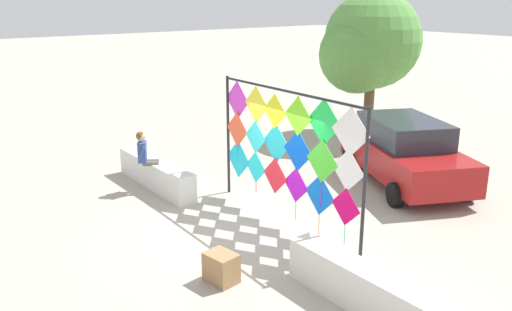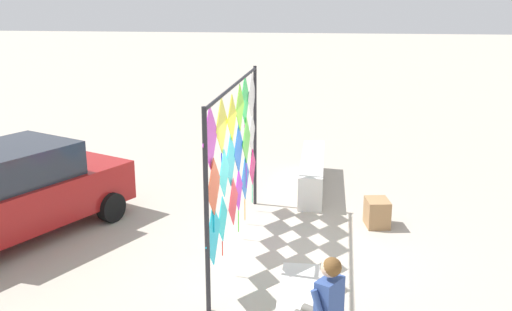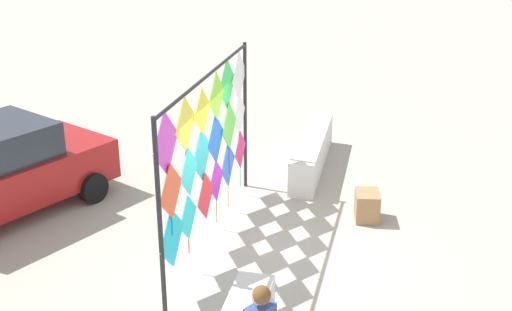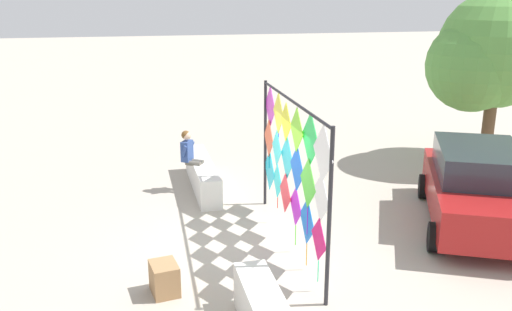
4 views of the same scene
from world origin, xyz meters
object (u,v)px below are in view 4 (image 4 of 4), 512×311
Objects in this scene: kite_display_rack at (291,158)px; parked_car at (477,187)px; tree_broadleaf at (491,53)px; seated_vendor at (192,156)px; cardboard_box_large at (164,278)px.

parked_car is at bearing 90.82° from kite_display_rack.
tree_broadleaf is at bearing 144.36° from parked_car.
kite_display_rack is 4.04m from seated_vendor.
parked_car is 6.98m from cardboard_box_large.
cardboard_box_large is (1.32, -2.59, -1.56)m from kite_display_rack.
kite_display_rack is at bearing 116.95° from cardboard_box_large.
kite_display_rack reaches higher than parked_car.
parked_car is (-0.06, 4.22, -0.95)m from kite_display_rack.
cardboard_box_large is at bearing -60.76° from tree_broadleaf.
parked_car is 0.96× the size of tree_broadleaf.
seated_vendor is (-3.63, -1.54, -0.89)m from kite_display_rack.
cardboard_box_large is 11.55m from tree_broadleaf.
cardboard_box_large is at bearing -63.05° from kite_display_rack.
parked_car is at bearing 58.18° from seated_vendor.
parked_car is 8.73× the size of cardboard_box_large.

